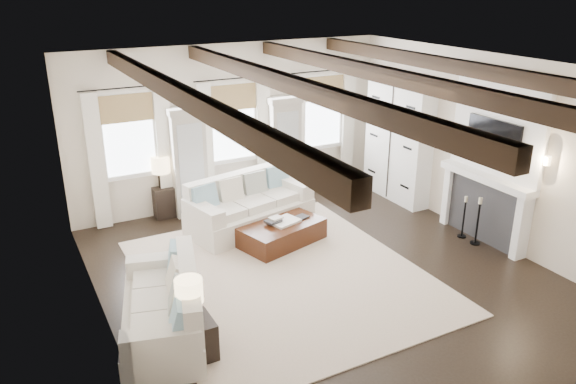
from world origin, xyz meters
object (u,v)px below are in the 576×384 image
sofa_back (248,207)px  side_table_back (164,201)px  sofa_left (167,309)px  ottoman (280,232)px  side_table_front (192,339)px

sofa_back → side_table_back: sofa_back is taller
sofa_left → ottoman: (2.52, 1.70, -0.17)m
side_table_back → side_table_front: bearing=-102.1°
sofa_back → ottoman: sofa_back is taller
sofa_back → ottoman: bearing=-76.2°
ottoman → side_table_back: size_ratio=2.44×
ottoman → side_table_front: (-2.39, -2.32, 0.06)m
ottoman → sofa_back: bearing=88.2°
sofa_left → sofa_back: bearing=48.1°
side_table_front → side_table_back: bearing=77.9°
sofa_back → sofa_left: size_ratio=1.07×
sofa_left → ottoman: sofa_left is taller
sofa_left → side_table_back: bearing=74.3°
sofa_back → side_table_back: 1.75m
sofa_left → side_table_front: sofa_left is taller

